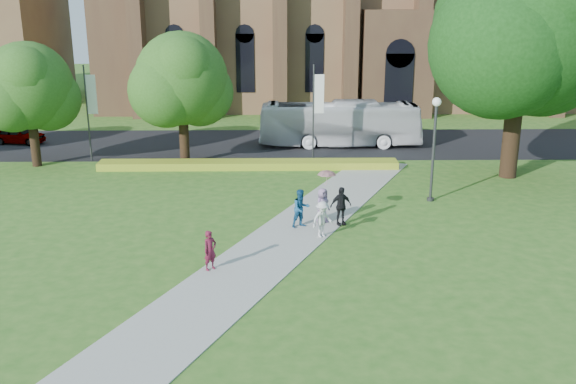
{
  "coord_description": "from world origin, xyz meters",
  "views": [
    {
      "loc": [
        -0.25,
        -24.4,
        9.76
      ],
      "look_at": [
        0.21,
        2.81,
        1.6
      ],
      "focal_mm": 40.0,
      "sensor_mm": 36.0,
      "label": 1
    }
  ],
  "objects_px": {
    "streetlamp": "(434,137)",
    "pedestrian_0": "(210,250)",
    "tour_coach": "(340,124)",
    "car_0": "(18,135)",
    "large_tree": "(523,27)"
  },
  "relations": [
    {
      "from": "streetlamp",
      "to": "large_tree",
      "type": "distance_m",
      "value": 8.73
    },
    {
      "from": "tour_coach",
      "to": "pedestrian_0",
      "type": "xyz_separation_m",
      "value": [
        -6.85,
        -21.35,
        -0.76
      ]
    },
    {
      "from": "streetlamp",
      "to": "large_tree",
      "type": "xyz_separation_m",
      "value": [
        5.5,
        4.5,
        5.07
      ]
    },
    {
      "from": "tour_coach",
      "to": "car_0",
      "type": "xyz_separation_m",
      "value": [
        -22.61,
        1.1,
        -0.92
      ]
    },
    {
      "from": "streetlamp",
      "to": "car_0",
      "type": "height_order",
      "value": "streetlamp"
    },
    {
      "from": "streetlamp",
      "to": "pedestrian_0",
      "type": "distance_m",
      "value": 13.62
    },
    {
      "from": "streetlamp",
      "to": "tour_coach",
      "type": "bearing_deg",
      "value": 105.05
    },
    {
      "from": "streetlamp",
      "to": "car_0",
      "type": "relative_size",
      "value": 1.42
    },
    {
      "from": "streetlamp",
      "to": "pedestrian_0",
      "type": "bearing_deg",
      "value": -140.16
    },
    {
      "from": "car_0",
      "to": "large_tree",
      "type": "bearing_deg",
      "value": -96.68
    },
    {
      "from": "large_tree",
      "to": "tour_coach",
      "type": "distance_m",
      "value": 13.94
    },
    {
      "from": "tour_coach",
      "to": "car_0",
      "type": "bearing_deg",
      "value": 87.92
    },
    {
      "from": "tour_coach",
      "to": "car_0",
      "type": "relative_size",
      "value": 3.01
    },
    {
      "from": "large_tree",
      "to": "pedestrian_0",
      "type": "relative_size",
      "value": 8.6
    },
    {
      "from": "pedestrian_0",
      "to": "tour_coach",
      "type": "bearing_deg",
      "value": 28.86
    }
  ]
}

